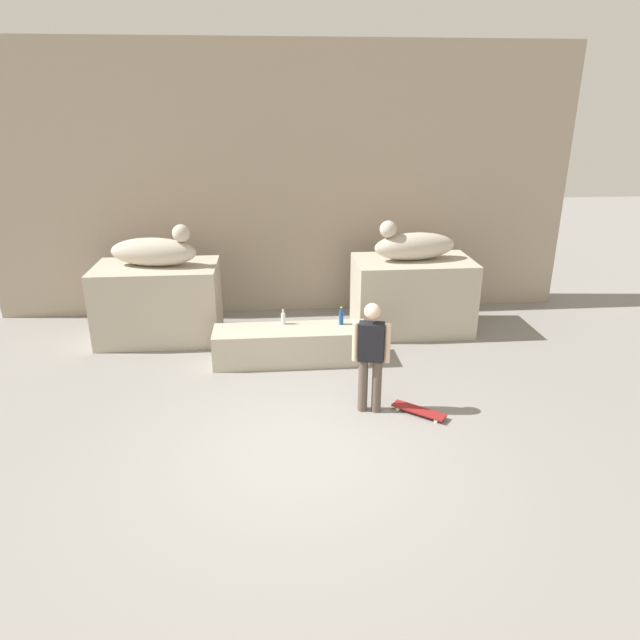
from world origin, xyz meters
TOP-DOWN VIEW (x-y plane):
  - ground_plane at (0.00, 0.00)m, footprint 40.00×40.00m
  - facade_wall at (0.00, 5.71)m, footprint 11.95×0.60m
  - pedestal_left at (-2.44, 4.05)m, footprint 2.25×1.36m
  - pedestal_right at (2.44, 4.05)m, footprint 2.25×1.36m
  - statue_reclining_left at (-2.40, 4.04)m, footprint 1.67×0.83m
  - statue_reclining_right at (2.40, 4.04)m, footprint 1.66×0.78m
  - ledge_block at (0.00, 2.74)m, footprint 2.66×0.75m
  - skater at (1.07, 0.91)m, footprint 0.53×0.28m
  - skateboard at (1.77, 0.72)m, footprint 0.74×0.66m
  - bottle_blue at (0.90, 2.88)m, footprint 0.08×0.08m
  - bottle_clear at (-0.12, 2.99)m, footprint 0.07×0.07m

SIDE VIEW (x-z plane):
  - ground_plane at x=0.00m, z-range 0.00..0.00m
  - skateboard at x=1.77m, z-range 0.02..0.10m
  - ledge_block at x=0.00m, z-range 0.00..0.60m
  - bottle_clear at x=-0.12m, z-range 0.58..0.85m
  - pedestal_left at x=-2.44m, z-range 0.00..1.43m
  - pedestal_right at x=2.44m, z-range 0.00..1.43m
  - bottle_blue at x=0.90m, z-range 0.58..0.90m
  - skater at x=1.07m, z-range 0.09..1.76m
  - statue_reclining_left at x=-2.40m, z-range 1.32..2.10m
  - statue_reclining_right at x=2.40m, z-range 1.32..2.10m
  - facade_wall at x=0.00m, z-range 0.00..5.40m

